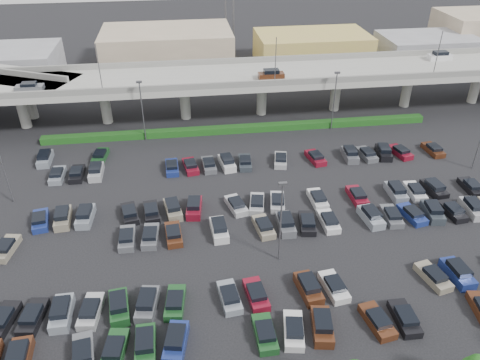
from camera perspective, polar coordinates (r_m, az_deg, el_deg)
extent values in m
plane|color=black|center=(60.16, 3.17, -4.56)|extent=(280.00, 280.00, 0.00)
cube|color=gray|center=(84.88, -0.68, 12.38)|extent=(150.00, 13.00, 1.10)
cube|color=slate|center=(78.70, -0.10, 11.58)|extent=(150.00, 0.50, 1.00)
cube|color=slate|center=(90.42, -1.19, 14.33)|extent=(150.00, 0.50, 1.00)
cylinder|color=gray|center=(89.95, -24.99, 7.83)|extent=(1.80, 1.80, 6.70)
cube|color=slate|center=(88.86, -25.45, 9.67)|extent=(2.60, 9.75, 0.50)
cylinder|color=gray|center=(86.74, -16.10, 8.79)|extent=(1.80, 1.80, 6.70)
cube|color=slate|center=(85.61, -16.42, 10.72)|extent=(2.60, 9.75, 0.50)
cylinder|color=gray|center=(85.72, -6.72, 9.57)|extent=(1.80, 1.80, 6.70)
cube|color=slate|center=(84.58, -6.86, 11.54)|extent=(2.60, 9.75, 0.50)
cylinder|color=gray|center=(86.98, 2.66, 10.10)|extent=(1.80, 1.80, 6.70)
cube|color=slate|center=(85.85, 2.71, 12.05)|extent=(2.60, 9.75, 0.50)
cylinder|color=gray|center=(90.41, 11.58, 10.35)|extent=(1.80, 1.80, 6.70)
cube|color=slate|center=(89.33, 11.80, 12.22)|extent=(2.60, 9.75, 0.50)
cylinder|color=gray|center=(95.79, 19.68, 10.37)|extent=(1.80, 1.80, 6.70)
cube|color=slate|center=(94.76, 20.02, 12.13)|extent=(2.60, 9.75, 0.50)
cylinder|color=gray|center=(102.80, 26.79, 10.22)|extent=(1.80, 1.80, 6.70)
cube|color=slate|center=(101.85, 27.22, 11.85)|extent=(2.60, 9.75, 0.50)
cube|color=#525459|center=(84.72, -24.27, 10.21)|extent=(4.40, 1.82, 0.82)
cube|color=black|center=(84.51, -24.36, 10.60)|extent=(2.30, 1.60, 0.50)
cube|color=#482413|center=(82.64, 3.82, 12.55)|extent=(4.40, 1.82, 1.05)
cube|color=black|center=(82.38, 3.84, 13.09)|extent=(2.60, 1.60, 0.65)
cube|color=silver|center=(100.04, 23.17, 13.61)|extent=(4.40, 1.82, 1.05)
cube|color=black|center=(99.82, 23.27, 14.05)|extent=(2.60, 1.60, 0.65)
cylinder|color=#4D4D52|center=(78.04, -16.77, 12.79)|extent=(0.14, 0.14, 8.00)
cylinder|color=#4D4D52|center=(78.66, 4.35, 14.18)|extent=(0.14, 0.14, 8.00)
cylinder|color=#4D4D52|center=(88.62, 22.94, 13.88)|extent=(0.14, 0.14, 8.00)
cylinder|color=gray|center=(93.21, -24.20, 8.82)|extent=(1.60, 1.60, 6.70)
cube|color=#154213|center=(81.06, -0.03, 6.26)|extent=(66.00, 1.60, 1.10)
cube|color=#482413|center=(48.23, -25.32, -19.23)|extent=(2.06, 4.49, 1.05)
cube|color=black|center=(47.63, -25.56, -18.59)|extent=(1.74, 2.69, 0.65)
cube|color=#525459|center=(46.81, -18.53, -19.45)|extent=(2.51, 4.64, 0.82)
cube|color=black|center=(46.21, -18.71, -19.15)|extent=(1.95, 2.53, 0.50)
cube|color=#19471F|center=(46.28, -15.01, -19.43)|extent=(2.45, 4.62, 0.82)
cube|color=black|center=(45.68, -15.14, -19.12)|extent=(1.92, 2.51, 0.50)
cube|color=#19471F|center=(45.83, -11.43, -19.24)|extent=(1.91, 4.44, 1.05)
cube|color=black|center=(45.20, -11.55, -18.58)|extent=(1.65, 2.63, 0.65)
cube|color=navy|center=(45.62, -7.80, -19.07)|extent=(2.62, 4.67, 1.05)
cube|color=black|center=(44.99, -7.88, -18.41)|extent=(2.07, 2.86, 0.65)
cube|color=#19471F|center=(46.10, 3.04, -18.22)|extent=(1.92, 4.44, 0.82)
cube|color=black|center=(45.49, 3.11, -17.91)|extent=(1.65, 2.33, 0.50)
cube|color=silver|center=(46.55, 6.54, -17.79)|extent=(2.57, 4.65, 0.82)
cube|color=black|center=(45.95, 6.65, -17.46)|extent=(1.98, 2.55, 0.50)
cube|color=#482413|center=(47.07, 9.96, -17.21)|extent=(2.52, 4.64, 1.05)
cube|color=black|center=(46.46, 10.05, -16.55)|extent=(2.01, 2.83, 0.65)
cube|color=#482413|center=(48.82, 16.39, -16.21)|extent=(2.53, 4.64, 0.82)
cube|color=black|center=(48.25, 16.59, -15.88)|extent=(1.96, 2.54, 0.50)
cube|color=black|center=(49.86, 19.40, -15.63)|extent=(1.88, 4.42, 0.82)
cube|color=black|center=(49.29, 19.64, -15.30)|extent=(1.63, 2.32, 0.50)
cube|color=black|center=(52.36, -26.89, -14.99)|extent=(2.58, 4.66, 0.82)
cube|color=black|center=(51.81, -27.12, -14.66)|extent=(1.99, 2.55, 0.50)
cube|color=black|center=(51.45, -23.92, -15.04)|extent=(2.39, 4.60, 0.82)
cube|color=black|center=(50.89, -24.13, -14.71)|extent=(1.90, 2.49, 0.50)
cube|color=gray|center=(50.60, -20.88, -14.95)|extent=(1.88, 4.42, 1.05)
cube|color=black|center=(50.03, -21.06, -14.31)|extent=(1.63, 2.62, 0.65)
cube|color=#A5A6AA|center=(50.04, -17.70, -15.01)|extent=(2.33, 4.59, 0.82)
cube|color=black|center=(49.46, -17.85, -14.67)|extent=(1.87, 2.47, 0.50)
cube|color=#19471F|center=(49.47, -14.50, -14.83)|extent=(2.38, 4.60, 1.05)
cube|color=black|center=(48.89, -14.63, -14.17)|extent=(1.93, 2.79, 0.65)
cube|color=#525459|center=(49.13, -11.22, -14.70)|extent=(2.48, 4.63, 1.05)
cube|color=black|center=(48.54, -11.32, -14.04)|extent=(1.99, 2.82, 0.65)
cube|color=#19471F|center=(49.02, -7.90, -14.62)|extent=(2.35, 4.59, 0.82)
cube|color=black|center=(48.43, -7.95, -14.27)|extent=(1.87, 2.48, 0.50)
cube|color=gray|center=(49.10, -1.29, -14.12)|extent=(2.33, 4.59, 0.82)
cube|color=black|center=(48.51, -1.27, -13.77)|extent=(1.87, 2.47, 0.50)
cube|color=maroon|center=(49.38, 1.98, -13.81)|extent=(2.32, 4.58, 0.82)
cube|color=black|center=(48.79, 2.03, -13.46)|extent=(1.86, 2.47, 0.50)
cube|color=#482413|center=(50.29, 8.34, -12.98)|extent=(2.36, 4.59, 1.05)
cube|color=black|center=(49.72, 8.41, -12.31)|extent=(1.91, 2.78, 0.65)
cube|color=silver|center=(51.08, 11.38, -12.66)|extent=(2.39, 4.60, 0.82)
cube|color=black|center=(50.51, 11.52, -12.31)|extent=(1.89, 2.49, 0.50)
cube|color=gray|center=(55.22, 22.48, -10.87)|extent=(2.70, 4.68, 0.82)
cube|color=black|center=(54.70, 22.70, -10.52)|extent=(2.05, 2.58, 0.50)
cube|color=navy|center=(56.47, 24.97, -10.32)|extent=(2.17, 4.53, 1.05)
cube|color=black|center=(55.96, 25.16, -9.70)|extent=(1.81, 2.72, 0.65)
cube|color=gray|center=(60.96, -26.61, -7.50)|extent=(2.53, 4.64, 0.82)
cube|color=black|center=(60.45, -26.80, -7.15)|extent=(1.97, 2.54, 0.50)
cube|color=#525459|center=(57.62, -13.60, -6.95)|extent=(1.86, 4.42, 0.82)
cube|color=black|center=(57.08, -13.69, -6.59)|extent=(1.62, 2.31, 0.50)
cube|color=#525459|center=(57.33, -10.86, -6.79)|extent=(2.11, 4.51, 0.82)
cube|color=black|center=(56.79, -10.93, -6.42)|extent=(1.75, 2.40, 0.50)
cube|color=#482413|center=(57.17, -8.09, -6.61)|extent=(2.19, 4.54, 0.82)
cube|color=black|center=(56.62, -8.14, -6.24)|extent=(1.79, 2.43, 0.50)
cube|color=silver|center=(57.17, -2.57, -6.12)|extent=(2.10, 4.51, 1.05)
cube|color=black|center=(56.67, -2.59, -5.47)|extent=(1.76, 2.70, 0.65)
cube|color=gray|center=(57.84, 2.89, -5.76)|extent=(2.41, 4.61, 0.82)
cube|color=black|center=(57.30, 2.94, -5.38)|extent=(1.90, 2.50, 0.50)
cube|color=#525459|center=(58.26, 5.57, -5.43)|extent=(1.83, 4.40, 1.05)
cube|color=black|center=(57.76, 5.61, -4.78)|extent=(1.61, 2.60, 0.65)
cube|color=black|center=(58.94, 8.18, -5.27)|extent=(2.46, 4.62, 0.82)
cube|color=black|center=(58.42, 8.28, -4.89)|extent=(1.93, 2.52, 0.50)
cube|color=silver|center=(59.68, 10.74, -5.01)|extent=(1.93, 4.44, 0.82)
cube|color=black|center=(59.16, 10.86, -4.64)|extent=(1.66, 2.34, 0.50)
cube|color=gray|center=(61.43, 15.66, -4.41)|extent=(2.33, 4.59, 1.05)
cube|color=black|center=(60.96, 15.77, -3.79)|extent=(1.90, 2.77, 0.65)
cube|color=#525459|center=(62.56, 17.98, -4.24)|extent=(2.11, 4.51, 0.82)
cube|color=black|center=(62.07, 18.14, -3.88)|extent=(1.75, 2.40, 0.50)
cube|color=navy|center=(63.73, 20.23, -3.99)|extent=(2.59, 4.66, 0.82)
cube|color=black|center=(63.25, 20.40, -3.63)|extent=(1.99, 2.55, 0.50)
cube|color=#2F363D|center=(64.94, 22.41, -3.65)|extent=(2.34, 4.59, 1.05)
cube|color=black|center=(64.49, 22.56, -3.06)|extent=(1.90, 2.77, 0.65)
cube|color=black|center=(66.35, 24.47, -3.49)|extent=(2.21, 4.55, 0.82)
cube|color=black|center=(65.89, 24.67, -3.14)|extent=(1.81, 2.44, 0.50)
cube|color=#A5A6AA|center=(67.73, 26.48, -3.17)|extent=(2.04, 4.49, 1.05)
cube|color=black|center=(67.31, 26.65, -2.60)|extent=(1.73, 2.68, 0.65)
cube|color=navy|center=(63.87, -23.14, -4.61)|extent=(2.59, 4.66, 0.82)
cube|color=black|center=(63.37, -23.29, -4.25)|extent=(1.99, 2.55, 0.50)
cube|color=gray|center=(63.07, -20.76, -4.40)|extent=(2.15, 4.53, 1.05)
cube|color=black|center=(62.61, -20.91, -3.79)|extent=(1.80, 2.71, 0.65)
cube|color=gray|center=(62.44, -18.32, -4.26)|extent=(2.06, 4.49, 1.05)
cube|color=black|center=(61.98, -18.44, -3.65)|extent=(1.74, 2.69, 0.65)
cube|color=black|center=(61.59, -13.28, -4.05)|extent=(2.65, 4.67, 0.82)
cube|color=black|center=(61.07, -13.37, -3.68)|extent=(2.02, 2.57, 0.50)
cube|color=black|center=(61.32, -10.73, -3.88)|extent=(2.33, 4.59, 0.82)
cube|color=black|center=(60.79, -10.80, -3.51)|extent=(1.86, 2.47, 0.50)
cube|color=gray|center=(61.10, -8.17, -3.62)|extent=(2.53, 4.64, 1.05)
cube|color=black|center=(60.63, -8.23, -2.99)|extent=(2.01, 2.83, 0.65)
cube|color=maroon|center=(61.07, -5.59, -3.44)|extent=(2.34, 4.59, 1.05)
cube|color=black|center=(60.60, -5.63, -2.81)|extent=(1.91, 2.78, 0.65)
cube|color=#A5A6AA|center=(61.45, -0.46, -3.14)|extent=(2.86, 4.71, 0.82)
cube|color=black|center=(60.93, -0.44, -2.76)|extent=(2.12, 2.63, 0.50)
cube|color=#A5A6AA|center=(61.79, 2.07, -2.94)|extent=(2.64, 4.67, 0.82)
cube|color=black|center=(61.27, 2.12, -2.56)|extent=(2.02, 2.57, 0.50)
cube|color=#A5A6AA|center=(62.25, 4.57, -2.74)|extent=(2.56, 4.65, 0.82)
cube|color=black|center=(61.74, 4.64, -2.36)|extent=(1.98, 2.54, 0.50)
cube|color=silver|center=(63.52, 9.44, -2.33)|extent=(1.96, 4.45, 0.82)
cube|color=black|center=(63.01, 9.54, -1.96)|extent=(1.67, 2.35, 0.50)
cube|color=maroon|center=(65.23, 14.08, -1.93)|extent=(1.90, 4.43, 0.82)
cube|color=black|center=(64.74, 14.21, -1.56)|extent=(1.64, 2.33, 0.50)
cube|color=gray|center=(67.28, 18.47, -1.45)|extent=(1.90, 4.43, 1.05)
cube|color=black|center=(66.86, 18.59, -0.86)|extent=(1.65, 2.63, 0.65)
cube|color=silver|center=(68.54, 20.53, -1.34)|extent=(2.02, 4.48, 0.82)
cube|color=black|center=(68.07, 20.70, -0.99)|extent=(1.70, 2.37, 0.50)
cube|color=black|center=(69.77, 22.56, -1.08)|extent=(2.36, 4.60, 1.05)
cube|color=black|center=(69.36, 22.70, -0.51)|extent=(1.92, 2.78, 0.65)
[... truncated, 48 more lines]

